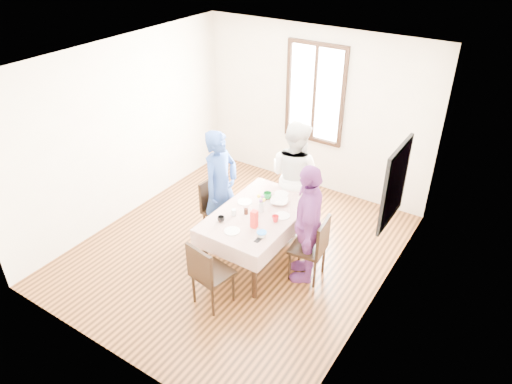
# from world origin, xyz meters

# --- Properties ---
(ground) EXTENTS (4.50, 4.50, 0.00)m
(ground) POSITION_xyz_m (0.00, 0.00, 0.00)
(ground) COLOR black
(ground) RESTS_ON ground
(back_wall) EXTENTS (4.00, 0.00, 4.00)m
(back_wall) POSITION_xyz_m (0.00, 2.25, 1.35)
(back_wall) COLOR beige
(back_wall) RESTS_ON ground
(right_wall) EXTENTS (0.00, 4.50, 4.50)m
(right_wall) POSITION_xyz_m (2.00, 0.00, 1.35)
(right_wall) COLOR beige
(right_wall) RESTS_ON ground
(window_frame) EXTENTS (1.02, 0.06, 1.62)m
(window_frame) POSITION_xyz_m (0.00, 2.23, 1.65)
(window_frame) COLOR black
(window_frame) RESTS_ON back_wall
(window_pane) EXTENTS (0.90, 0.02, 1.50)m
(window_pane) POSITION_xyz_m (0.00, 2.24, 1.65)
(window_pane) COLOR white
(window_pane) RESTS_ON back_wall
(art_poster) EXTENTS (0.04, 0.76, 0.96)m
(art_poster) POSITION_xyz_m (1.98, 0.30, 1.55)
(art_poster) COLOR red
(art_poster) RESTS_ON right_wall
(dining_table) EXTENTS (0.88, 1.46, 0.75)m
(dining_table) POSITION_xyz_m (0.36, -0.01, 0.38)
(dining_table) COLOR black
(dining_table) RESTS_ON ground
(tablecloth) EXTENTS (1.00, 1.58, 0.01)m
(tablecloth) POSITION_xyz_m (0.36, -0.01, 0.76)
(tablecloth) COLOR #511006
(tablecloth) RESTS_ON dining_table
(chair_left) EXTENTS (0.44, 0.44, 0.91)m
(chair_left) POSITION_xyz_m (-0.37, 0.13, 0.46)
(chair_left) COLOR black
(chair_left) RESTS_ON ground
(chair_right) EXTENTS (0.46, 0.46, 0.91)m
(chair_right) POSITION_xyz_m (1.09, 0.04, 0.46)
(chair_right) COLOR black
(chair_right) RESTS_ON ground
(chair_far) EXTENTS (0.48, 0.48, 0.91)m
(chair_far) POSITION_xyz_m (0.36, 1.00, 0.46)
(chair_far) COLOR black
(chair_far) RESTS_ON ground
(chair_near) EXTENTS (0.49, 0.49, 0.91)m
(chair_near) POSITION_xyz_m (0.36, -1.01, 0.46)
(chair_near) COLOR black
(chair_near) RESTS_ON ground
(person_left) EXTENTS (0.44, 0.64, 1.69)m
(person_left) POSITION_xyz_m (-0.35, 0.13, 0.85)
(person_left) COLOR navy
(person_left) RESTS_ON ground
(person_far) EXTENTS (0.93, 0.78, 1.70)m
(person_far) POSITION_xyz_m (0.36, 0.98, 0.85)
(person_far) COLOR silver
(person_far) RESTS_ON ground
(person_right) EXTENTS (0.77, 1.04, 1.64)m
(person_right) POSITION_xyz_m (1.07, 0.04, 0.82)
(person_right) COLOR #76327C
(person_right) RESTS_ON ground
(mug_black) EXTENTS (0.11, 0.11, 0.07)m
(mug_black) POSITION_xyz_m (0.08, -0.44, 0.80)
(mug_black) COLOR black
(mug_black) RESTS_ON tablecloth
(mug_flag) EXTENTS (0.12, 0.12, 0.09)m
(mug_flag) POSITION_xyz_m (0.66, -0.06, 0.80)
(mug_flag) COLOR red
(mug_flag) RESTS_ON tablecloth
(mug_green) EXTENTS (0.16, 0.16, 0.09)m
(mug_green) POSITION_xyz_m (0.28, 0.35, 0.81)
(mug_green) COLOR #0C7226
(mug_green) RESTS_ON tablecloth
(serving_bowl) EXTENTS (0.31, 0.31, 0.06)m
(serving_bowl) POSITION_xyz_m (0.48, 0.33, 0.79)
(serving_bowl) COLOR white
(serving_bowl) RESTS_ON tablecloth
(juice_carton) EXTENTS (0.08, 0.08, 0.24)m
(juice_carton) POSITION_xyz_m (0.50, -0.31, 0.88)
(juice_carton) COLOR red
(juice_carton) RESTS_ON tablecloth
(butter_tub) EXTENTS (0.10, 0.10, 0.05)m
(butter_tub) POSITION_xyz_m (0.68, -0.42, 0.79)
(butter_tub) COLOR white
(butter_tub) RESTS_ON tablecloth
(jam_jar) EXTENTS (0.06, 0.06, 0.08)m
(jam_jar) POSITION_xyz_m (0.25, -0.12, 0.80)
(jam_jar) COLOR black
(jam_jar) RESTS_ON tablecloth
(drinking_glass) EXTENTS (0.06, 0.06, 0.09)m
(drinking_glass) POSITION_xyz_m (0.13, -0.24, 0.81)
(drinking_glass) COLOR silver
(drinking_glass) RESTS_ON tablecloth
(smartphone) EXTENTS (0.06, 0.12, 0.01)m
(smartphone) POSITION_xyz_m (0.69, -0.51, 0.77)
(smartphone) COLOR black
(smartphone) RESTS_ON tablecloth
(flower_vase) EXTENTS (0.06, 0.06, 0.13)m
(flower_vase) POSITION_xyz_m (0.38, 0.04, 0.83)
(flower_vase) COLOR silver
(flower_vase) RESTS_ON tablecloth
(plate_left) EXTENTS (0.20, 0.20, 0.01)m
(plate_left) POSITION_xyz_m (0.08, 0.10, 0.77)
(plate_left) COLOR white
(plate_left) RESTS_ON tablecloth
(plate_right) EXTENTS (0.20, 0.20, 0.01)m
(plate_right) POSITION_xyz_m (0.67, 0.09, 0.77)
(plate_right) COLOR white
(plate_right) RESTS_ON tablecloth
(plate_far) EXTENTS (0.20, 0.20, 0.01)m
(plate_far) POSITION_xyz_m (0.39, 0.55, 0.77)
(plate_far) COLOR white
(plate_far) RESTS_ON tablecloth
(plate_near) EXTENTS (0.20, 0.20, 0.01)m
(plate_near) POSITION_xyz_m (0.32, -0.54, 0.77)
(plate_near) COLOR white
(plate_near) RESTS_ON tablecloth
(butter_lid) EXTENTS (0.12, 0.12, 0.01)m
(butter_lid) POSITION_xyz_m (0.68, -0.42, 0.82)
(butter_lid) COLOR blue
(butter_lid) RESTS_ON butter_tub
(flower_bunch) EXTENTS (0.09, 0.09, 0.10)m
(flower_bunch) POSITION_xyz_m (0.38, 0.04, 0.94)
(flower_bunch) COLOR yellow
(flower_bunch) RESTS_ON flower_vase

